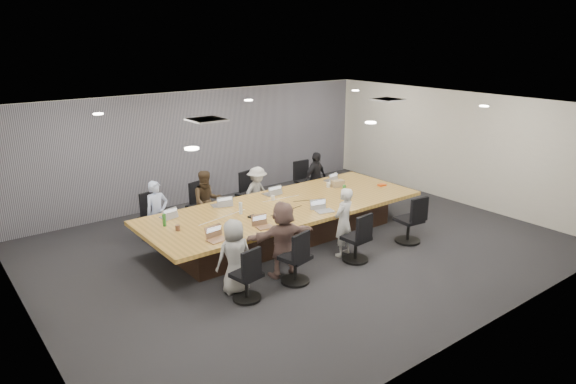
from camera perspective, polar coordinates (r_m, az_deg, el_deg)
floor at (r=10.52m, az=1.33°, el=-5.98°), size 10.00×8.00×0.00m
ceiling at (r=9.76m, az=1.44°, el=9.29°), size 10.00×8.00×0.00m
wall_back at (r=13.32m, az=-9.48°, el=5.10°), size 10.00×0.00×2.80m
wall_front at (r=7.54m, az=20.85°, el=-5.37°), size 10.00×0.00×2.80m
wall_left at (r=8.09m, az=-27.55°, el=-4.70°), size 0.00×8.00×2.80m
wall_right at (r=13.66m, az=18.04°, el=4.79°), size 0.00×8.00×2.80m
curtain at (r=13.25m, az=-9.32°, el=5.05°), size 9.80×0.04×2.80m
conference_table at (r=10.74m, az=-0.32°, el=-3.18°), size 6.00×2.20×0.74m
chair_0 at (r=11.13m, az=-14.93°, el=-3.27°), size 0.58×0.58×0.72m
chair_1 at (r=11.56m, az=-9.76°, el=-1.98°), size 0.65×0.65×0.79m
chair_2 at (r=12.17m, az=-4.34°, el=-0.65°), size 0.69×0.69×0.84m
chair_3 at (r=13.16m, az=2.07°, el=0.78°), size 0.60×0.60×0.84m
chair_4 at (r=8.39m, az=-4.64°, el=-9.63°), size 0.57×0.57×0.73m
chair_5 at (r=8.90m, az=0.81°, el=-7.73°), size 0.64×0.64×0.79m
chair_6 at (r=9.79m, az=7.55°, el=-5.52°), size 0.56×0.56×0.77m
chair_7 at (r=10.84m, az=13.26°, el=-3.43°), size 0.61×0.61×0.81m
person_0 at (r=10.72m, az=-14.32°, el=-2.27°), size 0.51×0.35×1.34m
laptop_0 at (r=10.21m, az=-13.12°, el=-2.68°), size 0.34×0.26×0.02m
person_1 at (r=11.17m, az=-8.99°, el=-1.05°), size 0.77×0.66×1.36m
laptop_1 at (r=10.69m, az=-7.59°, el=-1.45°), size 0.38×0.29×0.02m
person_2 at (r=11.83m, az=-3.44°, el=-0.14°), size 0.89×0.65×1.24m
laptop_2 at (r=11.36m, az=-1.89°, el=-0.18°), size 0.36×0.25×0.02m
person_3 at (r=12.84m, az=3.08°, el=1.50°), size 0.84×0.49×1.34m
laptop_3 at (r=12.42m, az=4.72°, el=1.30°), size 0.33×0.26×0.02m
person_4 at (r=8.55m, az=-5.97°, el=-7.14°), size 0.66×0.46×1.27m
laptop_4 at (r=8.94m, az=-7.85°, el=-5.30°), size 0.36×0.27×0.02m
person_5 at (r=9.03m, az=-0.56°, el=-5.25°), size 1.35×0.68×1.39m
laptop_5 at (r=9.43m, az=-2.57°, el=-3.92°), size 0.33×0.25×0.02m
person_6 at (r=9.92m, az=6.20°, el=-3.34°), size 0.56×0.43×1.36m
laptop_6 at (r=10.27m, az=4.10°, el=-2.13°), size 0.39×0.31×0.02m
bottle_green_left at (r=9.73m, az=-13.58°, el=-3.05°), size 0.07×0.07×0.24m
bottle_green_right at (r=11.21m, az=6.25°, el=0.13°), size 0.09×0.09×0.26m
bottle_clear at (r=10.13m, az=-5.29°, el=-1.80°), size 0.09×0.09×0.24m
cup_white_far at (r=10.94m, az=-1.69°, el=-0.65°), size 0.10×0.10×0.10m
cup_white_near at (r=11.88m, az=4.52°, el=0.79°), size 0.10×0.10×0.11m
mug_brown at (r=9.48m, az=-12.16°, el=-3.92°), size 0.09×0.09×0.10m
mic_left at (r=9.96m, az=-4.00°, el=-2.72°), size 0.18×0.14×0.03m
mic_right at (r=10.69m, az=-0.77°, el=-1.28°), size 0.16×0.11×0.03m
stapler at (r=10.35m, az=-0.16°, el=-1.83°), size 0.15×0.08×0.05m
canvas_bag at (r=11.94m, az=5.55°, el=0.95°), size 0.31×0.22×0.15m
snack_packet at (r=12.17m, az=10.40°, el=0.78°), size 0.19×0.14×0.04m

